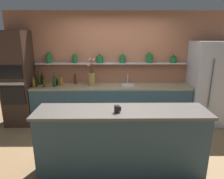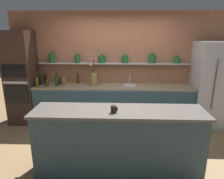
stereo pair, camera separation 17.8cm
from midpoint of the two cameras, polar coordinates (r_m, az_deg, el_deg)
ground_plane at (r=3.88m, az=3.20°, el=-16.98°), size 12.00×12.00×0.00m
back_wall_unit at (r=4.92m, az=3.12°, el=6.50°), size 5.20×0.28×2.60m
back_counter_unit at (r=4.79m, az=1.36°, el=-4.20°), size 3.64×0.62×0.92m
island_counter at (r=3.15m, az=3.51°, el=-14.52°), size 2.53×0.61×1.02m
refrigerator at (r=5.11m, az=28.00°, el=1.13°), size 0.90×0.73×1.93m
oven_tower at (r=5.11m, az=-23.47°, el=2.98°), size 0.62×0.64×2.16m
flower_vase at (r=4.65m, az=-4.19°, el=3.39°), size 0.18×0.16×0.64m
sink_fixture at (r=4.67m, az=6.21°, el=1.34°), size 0.34×0.34×0.25m
bottle_wine_0 at (r=4.75m, az=-14.43°, el=2.43°), size 0.08×0.08×0.33m
bottle_sauce_1 at (r=4.91m, az=-13.68°, el=2.27°), size 0.05×0.05×0.16m
bottle_sauce_2 at (r=4.91m, az=-12.64°, el=2.47°), size 0.05×0.05×0.19m
bottle_oil_3 at (r=4.80m, az=-17.03°, el=1.95°), size 0.06×0.06×0.22m
bottle_spirit_4 at (r=4.88m, az=-8.72°, el=2.95°), size 0.06×0.06×0.26m
bottle_oil_5 at (r=4.84m, az=-19.67°, el=2.02°), size 0.06×0.06×0.25m
bottle_oil_6 at (r=4.79m, az=-12.60°, el=2.41°), size 0.07×0.07×0.25m
bottle_wine_7 at (r=5.02m, az=-18.35°, el=2.87°), size 0.07×0.07×0.33m
bottle_sauce_8 at (r=4.91m, az=-19.14°, el=1.88°), size 0.05×0.05×0.17m
bottle_wine_9 at (r=5.08m, az=-17.45°, el=2.87°), size 0.08×0.08×0.29m
coffee_mug at (r=2.82m, az=2.26°, el=-5.63°), size 0.10×0.08×0.10m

